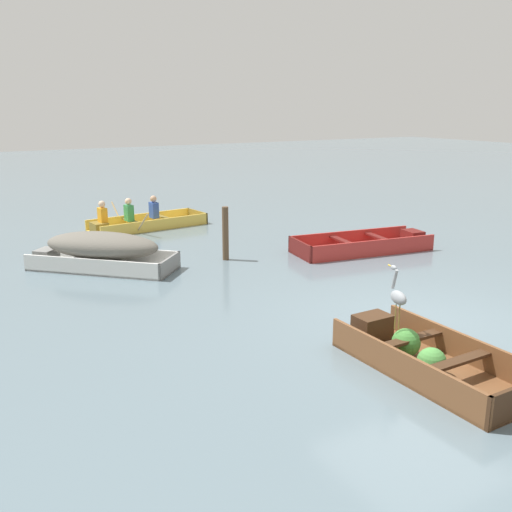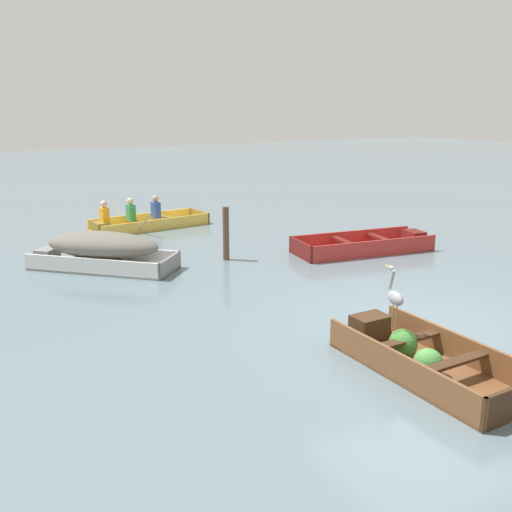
{
  "view_description": "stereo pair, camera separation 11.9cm",
  "coord_description": "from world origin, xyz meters",
  "px_view_note": "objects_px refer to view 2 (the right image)",
  "views": [
    {
      "loc": [
        -6.43,
        -5.92,
        3.32
      ],
      "look_at": [
        -0.79,
        3.73,
        0.35
      ],
      "focal_mm": 40.0,
      "sensor_mm": 36.0,
      "label": 1
    },
    {
      "loc": [
        -6.33,
        -5.98,
        3.32
      ],
      "look_at": [
        -0.79,
        3.73,
        0.35
      ],
      "focal_mm": 40.0,
      "sensor_mm": 36.0,
      "label": 2
    }
  ],
  "objects_px": {
    "rowboat_yellow_with_crew": "(143,221)",
    "heron_on_dinghy": "(395,296)",
    "skiff_white_mid_moored": "(102,248)",
    "mooring_post": "(226,233)",
    "dinghy_wooden_brown_foreground": "(419,357)",
    "skiff_red_near_moored": "(368,245)"
  },
  "relations": [
    {
      "from": "rowboat_yellow_with_crew",
      "to": "heron_on_dinghy",
      "type": "xyz_separation_m",
      "value": [
        0.15,
        -9.79,
        0.7
      ]
    },
    {
      "from": "skiff_white_mid_moored",
      "to": "mooring_post",
      "type": "distance_m",
      "value": 2.65
    },
    {
      "from": "dinghy_wooden_brown_foreground",
      "to": "mooring_post",
      "type": "bearing_deg",
      "value": 87.5
    },
    {
      "from": "skiff_red_near_moored",
      "to": "heron_on_dinghy",
      "type": "xyz_separation_m",
      "value": [
        -3.61,
        -4.72,
        0.76
      ]
    },
    {
      "from": "skiff_white_mid_moored",
      "to": "heron_on_dinghy",
      "type": "distance_m",
      "value": 6.69
    },
    {
      "from": "heron_on_dinghy",
      "to": "mooring_post",
      "type": "relative_size",
      "value": 0.71
    },
    {
      "from": "rowboat_yellow_with_crew",
      "to": "mooring_post",
      "type": "distance_m",
      "value": 4.17
    },
    {
      "from": "skiff_red_near_moored",
      "to": "heron_on_dinghy",
      "type": "bearing_deg",
      "value": -127.41
    },
    {
      "from": "rowboat_yellow_with_crew",
      "to": "mooring_post",
      "type": "relative_size",
      "value": 2.79
    },
    {
      "from": "rowboat_yellow_with_crew",
      "to": "skiff_red_near_moored",
      "type": "bearing_deg",
      "value": -53.38
    },
    {
      "from": "mooring_post",
      "to": "heron_on_dinghy",
      "type": "bearing_deg",
      "value": -93.66
    },
    {
      "from": "skiff_white_mid_moored",
      "to": "dinghy_wooden_brown_foreground",
      "type": "bearing_deg",
      "value": -71.01
    },
    {
      "from": "dinghy_wooden_brown_foreground",
      "to": "rowboat_yellow_with_crew",
      "type": "distance_m",
      "value": 10.19
    },
    {
      "from": "dinghy_wooden_brown_foreground",
      "to": "mooring_post",
      "type": "xyz_separation_m",
      "value": [
        0.27,
        6.07,
        0.43
      ]
    },
    {
      "from": "dinghy_wooden_brown_foreground",
      "to": "skiff_red_near_moored",
      "type": "xyz_separation_m",
      "value": [
        3.51,
        5.12,
        -0.04
      ]
    },
    {
      "from": "dinghy_wooden_brown_foreground",
      "to": "mooring_post",
      "type": "height_order",
      "value": "mooring_post"
    },
    {
      "from": "rowboat_yellow_with_crew",
      "to": "mooring_post",
      "type": "height_order",
      "value": "mooring_post"
    },
    {
      "from": "mooring_post",
      "to": "dinghy_wooden_brown_foreground",
      "type": "bearing_deg",
      "value": -92.5
    },
    {
      "from": "dinghy_wooden_brown_foreground",
      "to": "skiff_red_near_moored",
      "type": "relative_size",
      "value": 0.78
    },
    {
      "from": "heron_on_dinghy",
      "to": "mooring_post",
      "type": "distance_m",
      "value": 5.68
    },
    {
      "from": "rowboat_yellow_with_crew",
      "to": "heron_on_dinghy",
      "type": "distance_m",
      "value": 9.81
    },
    {
      "from": "heron_on_dinghy",
      "to": "dinghy_wooden_brown_foreground",
      "type": "bearing_deg",
      "value": -76.31
    }
  ]
}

